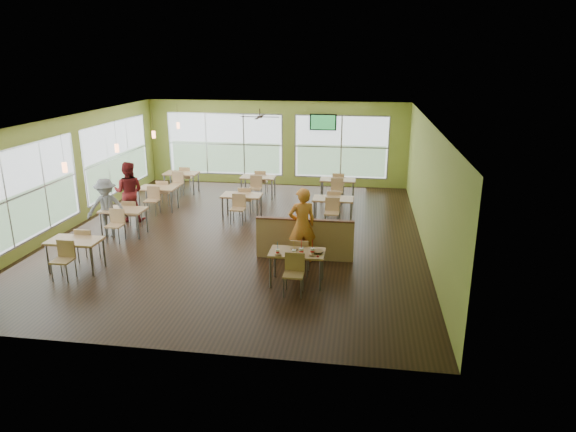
# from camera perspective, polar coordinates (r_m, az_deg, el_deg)

# --- Properties ---
(room) EXTENTS (12.00, 12.04, 3.20)m
(room) POSITION_cam_1_polar(r_m,az_deg,el_deg) (14.08, -5.48, 4.12)
(room) COLOR black
(room) RESTS_ON ground
(window_bays) EXTENTS (9.24, 10.24, 2.38)m
(window_bays) POSITION_cam_1_polar(r_m,az_deg,el_deg) (17.75, -11.47, 6.21)
(window_bays) COLOR white
(window_bays) RESTS_ON room
(main_table) EXTENTS (1.22, 1.52, 0.87)m
(main_table) POSITION_cam_1_polar(r_m,az_deg,el_deg) (11.20, 1.01, -4.56)
(main_table) COLOR tan
(main_table) RESTS_ON floor
(half_wall_divider) EXTENTS (2.40, 0.14, 1.04)m
(half_wall_divider) POSITION_cam_1_polar(r_m,az_deg,el_deg) (12.58, 1.86, -2.56)
(half_wall_divider) COLOR tan
(half_wall_divider) RESTS_ON floor
(dining_tables) EXTENTS (6.92, 8.72, 0.87)m
(dining_tables) POSITION_cam_1_polar(r_m,az_deg,el_deg) (16.19, -7.57, 2.26)
(dining_tables) COLOR tan
(dining_tables) RESTS_ON floor
(pendant_lights) EXTENTS (0.11, 7.31, 0.86)m
(pendant_lights) POSITION_cam_1_polar(r_m,az_deg,el_deg) (15.61, -16.58, 7.98)
(pendant_lights) COLOR #2D2119
(pendant_lights) RESTS_ON ceiling
(ceiling_fan) EXTENTS (1.25, 1.25, 0.29)m
(ceiling_fan) POSITION_cam_1_polar(r_m,az_deg,el_deg) (16.74, -3.15, 10.96)
(ceiling_fan) COLOR #2D2119
(ceiling_fan) RESTS_ON ceiling
(tv_backwall) EXTENTS (1.00, 0.07, 0.60)m
(tv_backwall) POSITION_cam_1_polar(r_m,az_deg,el_deg) (19.40, 3.92, 10.36)
(tv_backwall) COLOR black
(tv_backwall) RESTS_ON wall_back
(man_plaid) EXTENTS (0.79, 0.65, 1.86)m
(man_plaid) POSITION_cam_1_polar(r_m,az_deg,el_deg) (12.29, 1.57, -1.06)
(man_plaid) COLOR orange
(man_plaid) RESTS_ON floor
(patron_maroon) EXTENTS (0.97, 0.80, 1.82)m
(patron_maroon) POSITION_cam_1_polar(r_m,az_deg,el_deg) (16.16, -17.28, 2.60)
(patron_maroon) COLOR maroon
(patron_maroon) RESTS_ON floor
(patron_grey) EXTENTS (1.19, 0.89, 1.64)m
(patron_grey) POSITION_cam_1_polar(r_m,az_deg,el_deg) (14.97, -19.50, 0.89)
(patron_grey) COLOR slate
(patron_grey) RESTS_ON floor
(cup_blue) EXTENTS (0.09, 0.09, 0.32)m
(cup_blue) POSITION_cam_1_polar(r_m,az_deg,el_deg) (10.98, -1.15, -3.98)
(cup_blue) COLOR white
(cup_blue) RESTS_ON main_table
(cup_yellow) EXTENTS (0.10, 0.10, 0.36)m
(cup_yellow) POSITION_cam_1_polar(r_m,az_deg,el_deg) (10.90, 0.67, -4.09)
(cup_yellow) COLOR white
(cup_yellow) RESTS_ON main_table
(cup_red_near) EXTENTS (0.10, 0.10, 0.37)m
(cup_red_near) POSITION_cam_1_polar(r_m,az_deg,el_deg) (10.99, 1.50, -3.91)
(cup_red_near) COLOR white
(cup_red_near) RESTS_ON main_table
(cup_red_far) EXTENTS (0.10, 0.10, 0.36)m
(cup_red_far) POSITION_cam_1_polar(r_m,az_deg,el_deg) (11.01, 2.74, -3.89)
(cup_red_far) COLOR white
(cup_red_far) RESTS_ON main_table
(food_basket) EXTENTS (0.25, 0.25, 0.06)m
(food_basket) POSITION_cam_1_polar(r_m,az_deg,el_deg) (11.08, 3.32, -3.99)
(food_basket) COLOR black
(food_basket) RESTS_ON main_table
(ketchup_cup) EXTENTS (0.05, 0.05, 0.02)m
(ketchup_cup) POSITION_cam_1_polar(r_m,az_deg,el_deg) (10.89, 3.33, -4.50)
(ketchup_cup) COLOR #9F0E0B
(ketchup_cup) RESTS_ON main_table
(wrapper_left) EXTENTS (0.18, 0.16, 0.04)m
(wrapper_left) POSITION_cam_1_polar(r_m,az_deg,el_deg) (10.94, -1.08, -4.31)
(wrapper_left) COLOR #956C48
(wrapper_left) RESTS_ON main_table
(wrapper_mid) EXTENTS (0.22, 0.21, 0.04)m
(wrapper_mid) POSITION_cam_1_polar(r_m,az_deg,el_deg) (11.25, 0.70, -3.68)
(wrapper_mid) COLOR #956C48
(wrapper_mid) RESTS_ON main_table
(wrapper_right) EXTENTS (0.16, 0.15, 0.03)m
(wrapper_right) POSITION_cam_1_polar(r_m,az_deg,el_deg) (10.94, 2.68, -4.35)
(wrapper_right) COLOR #956C48
(wrapper_right) RESTS_ON main_table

